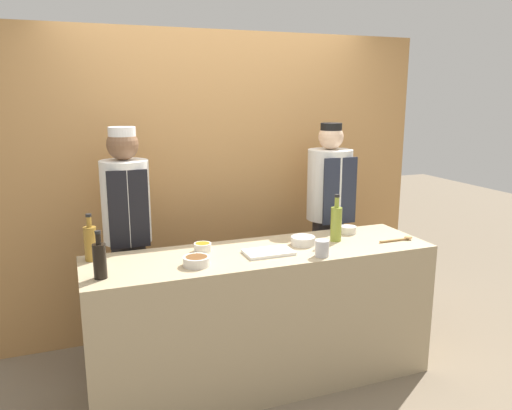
{
  "coord_description": "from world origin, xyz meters",
  "views": [
    {
      "loc": [
        -1.13,
        -2.87,
        1.92
      ],
      "look_at": [
        0.0,
        0.13,
        1.21
      ],
      "focal_mm": 35.0,
      "sensor_mm": 36.0,
      "label": 1
    }
  ],
  "objects_px": {
    "sauce_bowl_orange": "(203,247)",
    "chef_right": "(328,221)",
    "bottle_soy": "(100,260)",
    "wooden_spoon": "(401,239)",
    "sauce_bowl_white": "(348,229)",
    "cutting_board": "(269,252)",
    "sauce_bowl_red": "(303,240)",
    "bottle_vinegar": "(90,242)",
    "bottle_oil": "(336,223)",
    "cup_steel": "(322,248)",
    "chef_left": "(128,238)",
    "sauce_bowl_brown": "(196,261)"
  },
  "relations": [
    {
      "from": "bottle_soy",
      "to": "chef_left",
      "type": "height_order",
      "value": "chef_left"
    },
    {
      "from": "bottle_soy",
      "to": "wooden_spoon",
      "type": "xyz_separation_m",
      "value": [
        2.0,
        0.02,
        -0.09
      ]
    },
    {
      "from": "sauce_bowl_brown",
      "to": "chef_left",
      "type": "height_order",
      "value": "chef_left"
    },
    {
      "from": "sauce_bowl_orange",
      "to": "bottle_vinegar",
      "type": "distance_m",
      "value": 0.69
    },
    {
      "from": "bottle_soy",
      "to": "sauce_bowl_brown",
      "type": "bearing_deg",
      "value": 1.58
    },
    {
      "from": "sauce_bowl_red",
      "to": "chef_left",
      "type": "bearing_deg",
      "value": 154.38
    },
    {
      "from": "cutting_board",
      "to": "chef_right",
      "type": "relative_size",
      "value": 0.18
    },
    {
      "from": "wooden_spoon",
      "to": "chef_left",
      "type": "distance_m",
      "value": 1.9
    },
    {
      "from": "cutting_board",
      "to": "chef_left",
      "type": "distance_m",
      "value": 1.02
    },
    {
      "from": "bottle_oil",
      "to": "chef_left",
      "type": "bearing_deg",
      "value": 158.83
    },
    {
      "from": "bottle_soy",
      "to": "cup_steel",
      "type": "bearing_deg",
      "value": -4.02
    },
    {
      "from": "cutting_board",
      "to": "chef_left",
      "type": "height_order",
      "value": "chef_left"
    },
    {
      "from": "cutting_board",
      "to": "bottle_soy",
      "type": "height_order",
      "value": "bottle_soy"
    },
    {
      "from": "cup_steel",
      "to": "wooden_spoon",
      "type": "distance_m",
      "value": 0.69
    },
    {
      "from": "sauce_bowl_red",
      "to": "wooden_spoon",
      "type": "xyz_separation_m",
      "value": [
        0.68,
        -0.15,
        -0.02
      ]
    },
    {
      "from": "sauce_bowl_brown",
      "to": "sauce_bowl_red",
      "type": "relative_size",
      "value": 0.99
    },
    {
      "from": "cutting_board",
      "to": "cup_steel",
      "type": "relative_size",
      "value": 2.96
    },
    {
      "from": "sauce_bowl_white",
      "to": "chef_right",
      "type": "relative_size",
      "value": 0.07
    },
    {
      "from": "chef_left",
      "to": "sauce_bowl_white",
      "type": "bearing_deg",
      "value": -14.26
    },
    {
      "from": "sauce_bowl_white",
      "to": "cutting_board",
      "type": "height_order",
      "value": "sauce_bowl_white"
    },
    {
      "from": "sauce_bowl_white",
      "to": "sauce_bowl_orange",
      "type": "bearing_deg",
      "value": -177.79
    },
    {
      "from": "sauce_bowl_orange",
      "to": "sauce_bowl_red",
      "type": "relative_size",
      "value": 0.7
    },
    {
      "from": "bottle_soy",
      "to": "chef_left",
      "type": "xyz_separation_m",
      "value": [
        0.23,
        0.7,
        -0.09
      ]
    },
    {
      "from": "sauce_bowl_red",
      "to": "bottle_vinegar",
      "type": "relative_size",
      "value": 0.56
    },
    {
      "from": "bottle_oil",
      "to": "cup_steel",
      "type": "relative_size",
      "value": 3.16
    },
    {
      "from": "sauce_bowl_brown",
      "to": "cup_steel",
      "type": "height_order",
      "value": "cup_steel"
    },
    {
      "from": "bottle_oil",
      "to": "sauce_bowl_white",
      "type": "bearing_deg",
      "value": 36.4
    },
    {
      "from": "sauce_bowl_orange",
      "to": "bottle_oil",
      "type": "height_order",
      "value": "bottle_oil"
    },
    {
      "from": "sauce_bowl_orange",
      "to": "sauce_bowl_red",
      "type": "xyz_separation_m",
      "value": [
        0.67,
        -0.09,
        0.0
      ]
    },
    {
      "from": "sauce_bowl_red",
      "to": "cup_steel",
      "type": "xyz_separation_m",
      "value": [
        0.0,
        -0.26,
        0.02
      ]
    },
    {
      "from": "bottle_oil",
      "to": "chef_right",
      "type": "distance_m",
      "value": 0.58
    },
    {
      "from": "sauce_bowl_white",
      "to": "chef_left",
      "type": "xyz_separation_m",
      "value": [
        -1.53,
        0.39,
        -0.02
      ]
    },
    {
      "from": "sauce_bowl_brown",
      "to": "sauce_bowl_white",
      "type": "distance_m",
      "value": 1.24
    },
    {
      "from": "cup_steel",
      "to": "chef_right",
      "type": "height_order",
      "value": "chef_right"
    },
    {
      "from": "bottle_vinegar",
      "to": "chef_right",
      "type": "bearing_deg",
      "value": 11.08
    },
    {
      "from": "bottle_soy",
      "to": "chef_left",
      "type": "relative_size",
      "value": 0.16
    },
    {
      "from": "bottle_oil",
      "to": "bottle_soy",
      "type": "bearing_deg",
      "value": -173.66
    },
    {
      "from": "wooden_spoon",
      "to": "bottle_soy",
      "type": "bearing_deg",
      "value": -179.53
    },
    {
      "from": "sauce_bowl_orange",
      "to": "bottle_oil",
      "type": "relative_size",
      "value": 0.35
    },
    {
      "from": "bottle_soy",
      "to": "wooden_spoon",
      "type": "distance_m",
      "value": 2.0
    },
    {
      "from": "bottle_vinegar",
      "to": "cup_steel",
      "type": "bearing_deg",
      "value": -17.58
    },
    {
      "from": "bottle_soy",
      "to": "wooden_spoon",
      "type": "height_order",
      "value": "bottle_soy"
    },
    {
      "from": "sauce_bowl_red",
      "to": "cup_steel",
      "type": "height_order",
      "value": "cup_steel"
    },
    {
      "from": "cutting_board",
      "to": "bottle_soy",
      "type": "distance_m",
      "value": 1.04
    },
    {
      "from": "cutting_board",
      "to": "wooden_spoon",
      "type": "height_order",
      "value": "wooden_spoon"
    },
    {
      "from": "sauce_bowl_orange",
      "to": "wooden_spoon",
      "type": "distance_m",
      "value": 1.37
    },
    {
      "from": "sauce_bowl_orange",
      "to": "cutting_board",
      "type": "relative_size",
      "value": 0.37
    },
    {
      "from": "bottle_vinegar",
      "to": "sauce_bowl_orange",
      "type": "bearing_deg",
      "value": -5.96
    },
    {
      "from": "cutting_board",
      "to": "bottle_soy",
      "type": "relative_size",
      "value": 1.13
    },
    {
      "from": "sauce_bowl_orange",
      "to": "chef_right",
      "type": "bearing_deg",
      "value": 20.44
    }
  ]
}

